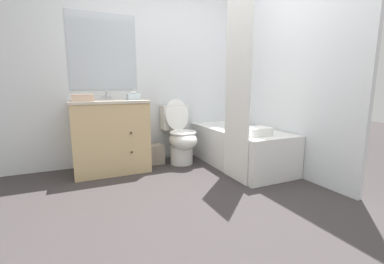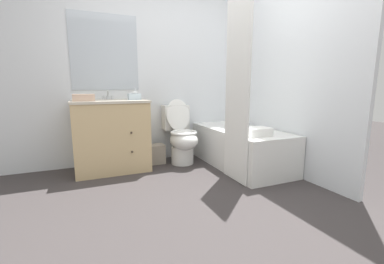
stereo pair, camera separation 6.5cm
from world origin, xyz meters
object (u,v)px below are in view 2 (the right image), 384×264
at_px(soap_dispenser, 135,95).
at_px(toilet, 181,136).
at_px(tissue_box, 134,96).
at_px(bath_towel_folded, 257,132).
at_px(vanity_cabinet, 111,135).
at_px(wastebasket, 156,154).
at_px(sink_faucet, 108,97).
at_px(hand_towel_folded, 84,98).
at_px(bathtub, 240,147).

bearing_deg(soap_dispenser, toilet, -12.11).
distance_m(toilet, tissue_box, 0.81).
height_order(toilet, bath_towel_folded, toilet).
xyz_separation_m(vanity_cabinet, wastebasket, (0.57, 0.05, -0.32)).
bearing_deg(bath_towel_folded, sink_faucet, 141.54).
bearing_deg(vanity_cabinet, hand_towel_folded, -155.44).
xyz_separation_m(toilet, bath_towel_folded, (0.55, -0.89, 0.17)).
height_order(vanity_cabinet, wastebasket, vanity_cabinet).
height_order(vanity_cabinet, bathtub, vanity_cabinet).
relative_size(wastebasket, tissue_box, 1.76).
bearing_deg(bathtub, wastebasket, 152.39).
bearing_deg(hand_towel_folded, bath_towel_folded, -25.41).
bearing_deg(soap_dispenser, tissue_box, -108.79).
xyz_separation_m(vanity_cabinet, bath_towel_folded, (1.44, -0.95, 0.09)).
bearing_deg(sink_faucet, hand_towel_folded, -131.15).
xyz_separation_m(vanity_cabinet, toilet, (0.89, -0.06, -0.08)).
bearing_deg(sink_faucet, toilet, -15.79).
bearing_deg(bathtub, hand_towel_folded, 169.72).
bearing_deg(toilet, bathtub, -31.46).
bearing_deg(soap_dispenser, hand_towel_folded, -162.19).
height_order(soap_dispenser, hand_towel_folded, soap_dispenser).
xyz_separation_m(vanity_cabinet, bathtub, (1.56, -0.46, -0.20)).
bearing_deg(soap_dispenser, wastebasket, -3.01).
bearing_deg(toilet, hand_towel_folded, -176.45).
relative_size(toilet, hand_towel_folded, 3.77).
height_order(wastebasket, bath_towel_folded, bath_towel_folded).
height_order(toilet, hand_towel_folded, hand_towel_folded).
height_order(vanity_cabinet, toilet, vanity_cabinet).
bearing_deg(bath_towel_folded, wastebasket, 131.00).
xyz_separation_m(vanity_cabinet, tissue_box, (0.29, -0.03, 0.46)).
distance_m(vanity_cabinet, soap_dispenser, 0.58).
xyz_separation_m(bathtub, bath_towel_folded, (-0.12, -0.49, 0.29)).
distance_m(bathtub, hand_towel_folded, 1.99).
distance_m(vanity_cabinet, tissue_box, 0.55).
distance_m(bathtub, wastebasket, 1.12).
xyz_separation_m(sink_faucet, hand_towel_folded, (-0.28, -0.33, 0.00)).
height_order(toilet, wastebasket, toilet).
bearing_deg(wastebasket, soap_dispenser, 176.99).
bearing_deg(hand_towel_folded, soap_dispenser, 17.81).
xyz_separation_m(wastebasket, bath_towel_folded, (0.87, -1.00, 0.41)).
distance_m(soap_dispenser, hand_towel_folded, 0.64).
bearing_deg(tissue_box, bath_towel_folded, -38.53).
distance_m(vanity_cabinet, wastebasket, 0.66).
bearing_deg(hand_towel_folded, bathtub, -10.28).
relative_size(bathtub, tissue_box, 10.20).
bearing_deg(wastebasket, tissue_box, -163.23).
distance_m(toilet, bathtub, 0.79).
xyz_separation_m(vanity_cabinet, soap_dispenser, (0.32, 0.07, 0.48)).
bearing_deg(sink_faucet, bath_towel_folded, -38.46).
relative_size(bathtub, bath_towel_folded, 5.14).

